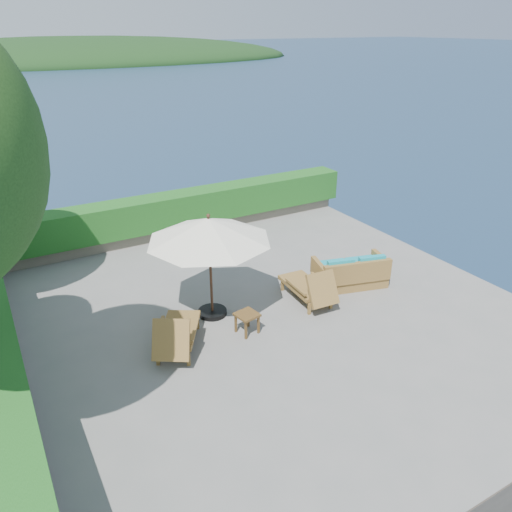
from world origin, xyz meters
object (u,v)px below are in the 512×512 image
lounge_right (310,287)px  side_table (247,317)px  lounge_left (177,333)px  wicker_loveseat (351,273)px  patio_umbrella (209,231)px

lounge_right → side_table: lounge_right is taller
lounge_left → lounge_right: 3.56m
lounge_left → wicker_loveseat: lounge_left is taller
lounge_left → wicker_loveseat: size_ratio=0.94×
lounge_right → side_table: bearing=-164.6°
patio_umbrella → side_table: (0.34, -1.08, -1.73)m
lounge_left → lounge_right: size_ratio=1.06×
patio_umbrella → wicker_loveseat: patio_umbrella is taller
lounge_left → lounge_right: bearing=35.8°
patio_umbrella → lounge_right: size_ratio=1.64×
lounge_right → side_table: size_ratio=3.39×
lounge_left → patio_umbrella: bearing=68.5°
patio_umbrella → wicker_loveseat: (3.73, -0.49, -1.77)m
patio_umbrella → side_table: bearing=-72.5°
lounge_left → side_table: bearing=26.3°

